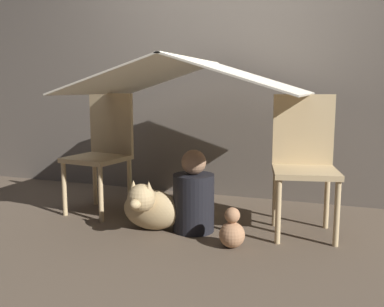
{
  "coord_description": "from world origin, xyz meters",
  "views": [
    {
      "loc": [
        1.02,
        -2.68,
        0.99
      ],
      "look_at": [
        0.0,
        0.18,
        0.52
      ],
      "focal_mm": 40.0,
      "sensor_mm": 36.0,
      "label": 1
    }
  ],
  "objects_px": {
    "chair_right": "(304,159)",
    "chair_left": "(103,148)",
    "person_front": "(194,197)",
    "dog": "(149,207)"
  },
  "relations": [
    {
      "from": "chair_right",
      "to": "person_front",
      "type": "bearing_deg",
      "value": -173.46
    },
    {
      "from": "person_front",
      "to": "dog",
      "type": "height_order",
      "value": "person_front"
    },
    {
      "from": "chair_left",
      "to": "person_front",
      "type": "distance_m",
      "value": 0.93
    },
    {
      "from": "chair_left",
      "to": "person_front",
      "type": "bearing_deg",
      "value": -7.68
    },
    {
      "from": "chair_left",
      "to": "dog",
      "type": "relative_size",
      "value": 2.22
    },
    {
      "from": "chair_right",
      "to": "chair_left",
      "type": "bearing_deg",
      "value": 168.07
    },
    {
      "from": "chair_right",
      "to": "person_front",
      "type": "xyz_separation_m",
      "value": [
        -0.71,
        -0.24,
        -0.27
      ]
    },
    {
      "from": "person_front",
      "to": "dog",
      "type": "bearing_deg",
      "value": -159.07
    },
    {
      "from": "chair_left",
      "to": "dog",
      "type": "bearing_deg",
      "value": -23.67
    },
    {
      "from": "chair_left",
      "to": "chair_right",
      "type": "distance_m",
      "value": 1.56
    }
  ]
}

